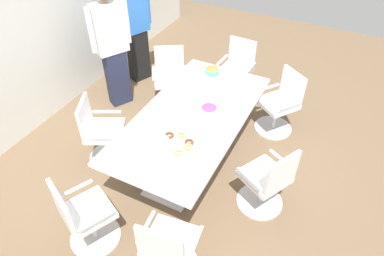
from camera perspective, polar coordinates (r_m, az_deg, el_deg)
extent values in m
cube|color=brown|center=(4.71, 0.00, -5.11)|extent=(10.00, 10.00, 0.01)
cube|color=silver|center=(5.25, -24.97, 14.95)|extent=(8.00, 0.10, 2.80)
cube|color=silver|center=(4.22, 0.00, 1.85)|extent=(2.40, 1.20, 0.04)
cube|color=silver|center=(4.38, -3.30, -9.57)|extent=(0.56, 0.56, 0.02)
cylinder|color=silver|center=(4.11, -3.49, -6.39)|extent=(0.09, 0.09, 0.69)
cube|color=silver|center=(5.06, 2.82, -0.97)|extent=(0.56, 0.56, 0.02)
cylinder|color=silver|center=(4.83, 2.95, 2.18)|extent=(0.09, 0.09, 0.69)
cylinder|color=silver|center=(3.62, -3.33, -19.99)|extent=(0.05, 0.05, 0.41)
cube|color=white|center=(3.42, -3.49, -18.08)|extent=(0.51, 0.51, 0.06)
cube|color=white|center=(3.12, -5.25, -18.88)|extent=(0.09, 0.44, 0.42)
cube|color=silver|center=(3.38, -7.55, -15.70)|extent=(0.37, 0.07, 0.02)
cube|color=silver|center=(3.27, 0.60, -18.29)|extent=(0.37, 0.07, 0.02)
cylinder|color=silver|center=(4.31, 10.93, -11.68)|extent=(0.73, 0.73, 0.02)
cylinder|color=silver|center=(4.14, 11.30, -9.86)|extent=(0.05, 0.05, 0.41)
cube|color=white|center=(3.97, 11.74, -7.73)|extent=(0.62, 0.62, 0.06)
cube|color=white|center=(3.71, 14.48, -7.20)|extent=(0.40, 0.24, 0.42)
cube|color=silver|center=(3.75, 9.28, -8.19)|extent=(0.20, 0.34, 0.02)
cube|color=silver|center=(4.02, 14.47, -5.01)|extent=(0.20, 0.34, 0.02)
cylinder|color=silver|center=(5.30, 13.05, 0.05)|extent=(0.75, 0.75, 0.02)
cylinder|color=silver|center=(5.16, 13.40, 1.86)|extent=(0.05, 0.05, 0.41)
cube|color=white|center=(5.02, 13.80, 3.93)|extent=(0.64, 0.64, 0.06)
cube|color=white|center=(5.01, 16.13, 6.73)|extent=(0.29, 0.38, 0.42)
cube|color=silver|center=(4.81, 15.78, 3.47)|extent=(0.31, 0.24, 0.02)
cube|color=silver|center=(5.10, 12.35, 6.50)|extent=(0.31, 0.24, 0.02)
cylinder|color=silver|center=(5.88, 6.77, 5.58)|extent=(0.57, 0.57, 0.02)
cylinder|color=silver|center=(5.76, 6.94, 7.33)|extent=(0.05, 0.05, 0.41)
cube|color=white|center=(5.64, 7.13, 9.30)|extent=(0.48, 0.48, 0.06)
cube|color=white|center=(5.69, 8.22, 12.30)|extent=(0.06, 0.44, 0.42)
cube|color=silver|center=(5.50, 9.58, 9.65)|extent=(0.37, 0.05, 0.02)
cube|color=silver|center=(5.66, 4.94, 11.02)|extent=(0.37, 0.05, 0.02)
cylinder|color=silver|center=(5.64, -3.41, 4.09)|extent=(0.74, 0.74, 0.02)
cylinder|color=silver|center=(5.52, -3.49, 5.88)|extent=(0.05, 0.05, 0.41)
cube|color=white|center=(5.39, -3.59, 7.91)|extent=(0.63, 0.63, 0.06)
cube|color=white|center=(5.44, -3.75, 11.23)|extent=(0.26, 0.40, 0.42)
cube|color=silver|center=(5.33, -0.98, 9.11)|extent=(0.33, 0.22, 0.02)
cube|color=silver|center=(5.33, -6.31, 8.86)|extent=(0.33, 0.22, 0.02)
cylinder|color=silver|center=(4.86, -13.21, -4.45)|extent=(0.72, 0.72, 0.02)
cylinder|color=silver|center=(4.71, -13.60, -2.61)|extent=(0.05, 0.05, 0.41)
cube|color=white|center=(4.56, -14.05, -0.48)|extent=(0.62, 0.62, 0.06)
cube|color=white|center=(4.47, -17.16, 1.85)|extent=(0.41, 0.23, 0.42)
cube|color=silver|center=(4.67, -13.72, 2.61)|extent=(0.19, 0.34, 0.02)
cube|color=silver|center=(4.31, -14.92, -1.43)|extent=(0.19, 0.34, 0.02)
cylinder|color=silver|center=(4.11, -15.44, -16.69)|extent=(0.72, 0.72, 0.02)
cylinder|color=silver|center=(3.93, -16.00, -14.99)|extent=(0.05, 0.05, 0.41)
cube|color=white|center=(3.75, -16.66, -12.96)|extent=(0.61, 0.61, 0.06)
cube|color=white|center=(3.54, -20.52, -12.08)|extent=(0.23, 0.41, 0.42)
cube|color=silver|center=(3.81, -18.52, -9.38)|extent=(0.34, 0.19, 0.02)
cube|color=silver|center=(3.50, -15.36, -14.50)|extent=(0.34, 0.19, 0.02)
cube|color=#232842|center=(5.56, -12.07, 8.06)|extent=(0.38, 0.33, 0.90)
cube|color=white|center=(5.18, -13.34, 15.57)|extent=(0.49, 0.40, 0.71)
cylinder|color=white|center=(5.26, -10.68, 16.76)|extent=(0.11, 0.11, 0.64)
cylinder|color=white|center=(5.09, -16.18, 15.02)|extent=(0.11, 0.11, 0.64)
cube|color=black|center=(6.13, -8.75, 11.66)|extent=(0.37, 0.31, 0.88)
cube|color=blue|center=(5.79, -9.56, 18.45)|extent=(0.49, 0.38, 0.69)
cylinder|color=blue|center=(5.91, -7.31, 19.48)|extent=(0.11, 0.11, 0.62)
cylinder|color=blue|center=(5.66, -11.97, 17.99)|extent=(0.11, 0.11, 0.62)
cylinder|color=#4C9EC6|center=(4.97, 3.33, 9.27)|extent=(0.21, 0.21, 0.07)
ellipsoid|color=#AD702D|center=(4.96, 3.34, 9.59)|extent=(0.19, 0.19, 0.06)
cylinder|color=beige|center=(4.25, 2.81, 3.04)|extent=(0.21, 0.21, 0.06)
ellipsoid|color=#9E3D8E|center=(4.24, 2.82, 3.34)|extent=(0.19, 0.19, 0.05)
cylinder|color=white|center=(3.81, -2.73, -2.75)|extent=(0.40, 0.40, 0.01)
torus|color=tan|center=(3.90, -1.78, -1.12)|extent=(0.11, 0.11, 0.03)
torus|color=brown|center=(3.90, -3.72, -1.17)|extent=(0.11, 0.11, 0.03)
torus|color=white|center=(3.86, -4.62, -1.73)|extent=(0.11, 0.11, 0.03)
torus|color=white|center=(3.78, -4.97, -2.86)|extent=(0.11, 0.11, 0.03)
torus|color=pink|center=(3.71, -4.05, -3.85)|extent=(0.11, 0.11, 0.03)
torus|color=tan|center=(3.69, -2.20, -4.06)|extent=(0.11, 0.11, 0.03)
torus|color=tan|center=(3.75, -0.68, -3.16)|extent=(0.11, 0.11, 0.03)
torus|color=brown|center=(3.81, -0.48, -2.32)|extent=(0.11, 0.11, 0.03)
cylinder|color=white|center=(3.95, 2.78, -0.89)|extent=(0.21, 0.21, 0.01)
cylinder|color=silver|center=(3.95, 2.79, -0.83)|extent=(0.21, 0.21, 0.01)
cylinder|color=white|center=(3.95, 2.79, -0.76)|extent=(0.21, 0.21, 0.01)
cylinder|color=silver|center=(3.94, 2.79, -0.70)|extent=(0.21, 0.21, 0.01)
cylinder|color=white|center=(3.94, 2.80, -0.63)|extent=(0.21, 0.21, 0.01)
cylinder|color=silver|center=(3.93, 2.80, -0.56)|extent=(0.21, 0.21, 0.01)
cylinder|color=white|center=(3.93, 2.80, -0.50)|extent=(0.21, 0.21, 0.01)
cylinder|color=silver|center=(3.93, 2.80, -0.43)|extent=(0.21, 0.21, 0.01)
cube|color=white|center=(4.30, -4.80, 3.31)|extent=(0.17, 0.17, 0.05)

